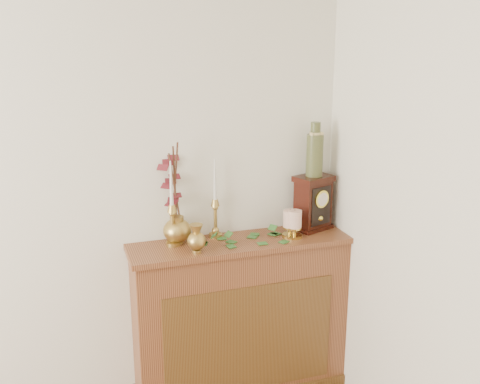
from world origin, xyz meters
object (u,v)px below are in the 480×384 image
object	(u,v)px
bud_vase	(196,239)
mantel_clock	(313,203)
ginger_jar	(172,196)
candlestick_left	(172,218)
ceramic_vase	(315,152)
candlestick_center	(215,212)

from	to	relation	value
bud_vase	mantel_clock	size ratio (longest dim) A/B	0.49
ginger_jar	candlestick_left	bearing A→B (deg)	-104.94
candlestick_left	ceramic_vase	xyz separation A→B (m)	(0.82, 0.01, 0.30)
bud_vase	mantel_clock	bearing A→B (deg)	11.71
mantel_clock	ceramic_vase	distance (m)	0.30
candlestick_left	ginger_jar	world-z (taller)	ginger_jar
candlestick_center	ceramic_vase	distance (m)	0.65
candlestick_left	candlestick_center	distance (m)	0.26
candlestick_center	bud_vase	world-z (taller)	candlestick_center
candlestick_left	ginger_jar	size ratio (longest dim) A/B	0.82
candlestick_left	bud_vase	world-z (taller)	candlestick_left
candlestick_center	ginger_jar	xyz separation A→B (m)	(-0.23, 0.01, 0.11)
mantel_clock	ceramic_vase	bearing A→B (deg)	90.00
candlestick_left	ceramic_vase	bearing A→B (deg)	0.78
candlestick_center	ceramic_vase	xyz separation A→B (m)	(0.57, -0.04, 0.31)
ginger_jar	ceramic_vase	world-z (taller)	ceramic_vase
candlestick_left	mantel_clock	size ratio (longest dim) A/B	1.47
mantel_clock	ceramic_vase	size ratio (longest dim) A/B	1.03
ginger_jar	ceramic_vase	bearing A→B (deg)	-4.06
bud_vase	ginger_jar	world-z (taller)	ginger_jar
ginger_jar	mantel_clock	bearing A→B (deg)	-4.25
candlestick_center	mantel_clock	world-z (taller)	candlestick_center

